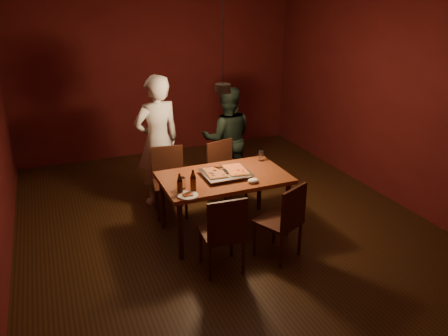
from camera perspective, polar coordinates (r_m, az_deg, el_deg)
name	(u,v)px	position (r m, az deg, el deg)	size (l,w,h in m)	color
room_shell	(223,118)	(5.15, -0.14, 6.55)	(6.00, 6.00, 6.00)	#35200E
dining_table	(224,181)	(5.20, 0.00, -1.77)	(1.50, 0.90, 0.75)	brown
chair_far_left	(169,174)	(5.81, -7.22, -0.82)	(0.48, 0.48, 0.49)	#38190F
chair_far_right	(224,167)	(5.99, 0.02, 0.07)	(0.51, 0.51, 0.49)	#38190F
chair_near_left	(224,228)	(4.49, 0.01, -7.85)	(0.45, 0.45, 0.49)	#38190F
chair_near_right	(285,215)	(4.78, 7.96, -6.14)	(0.56, 0.56, 0.49)	#38190F
pizza_tray	(226,174)	(5.16, 0.24, -0.80)	(0.55, 0.45, 0.05)	silver
pizza_meat	(215,173)	(5.11, -1.15, -0.62)	(0.22, 0.34, 0.02)	maroon
pizza_cheese	(236,170)	(5.20, 1.55, -0.21)	(0.24, 0.37, 0.02)	gold
spatula	(226,171)	(5.15, 0.20, -0.39)	(0.09, 0.24, 0.04)	silver
beer_bottle_a	(180,184)	(4.70, -5.79, -2.08)	(0.06, 0.06, 0.23)	black
beer_bottle_b	(193,181)	(4.74, -4.06, -1.67)	(0.07, 0.07, 0.25)	black
water_glass_left	(182,183)	(4.84, -5.53, -1.97)	(0.08, 0.08, 0.13)	silver
water_glass_right	(261,156)	(5.63, 4.87, 1.58)	(0.06, 0.06, 0.13)	silver
plate_slice	(188,195)	(4.68, -4.74, -3.60)	(0.22, 0.22, 0.03)	white
napkin	(253,181)	(4.98, 3.85, -1.66)	(0.13, 0.10, 0.05)	white
diner_white	(158,141)	(5.98, -8.65, 3.48)	(0.66, 0.43, 1.80)	silver
diner_dark	(227,139)	(6.44, 0.43, 3.85)	(0.75, 0.58, 1.54)	black
pendant_lamp	(223,87)	(5.07, -0.15, 10.48)	(0.18, 0.18, 1.10)	black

